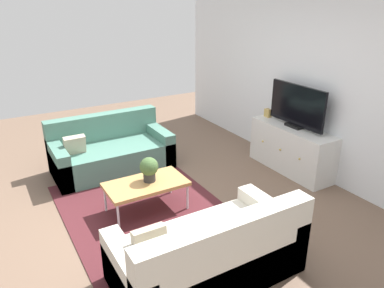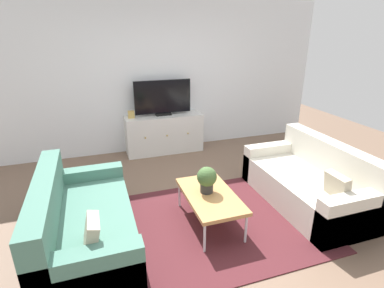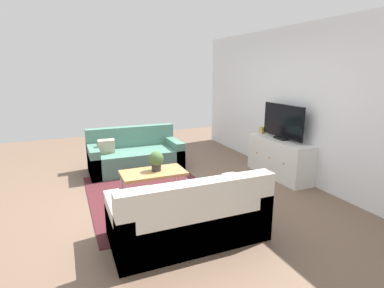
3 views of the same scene
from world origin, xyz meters
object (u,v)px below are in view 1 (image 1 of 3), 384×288
at_px(couch_left_side, 110,152).
at_px(tv_console, 291,149).
at_px(mantel_clock, 268,113).
at_px(couch_right_side, 211,257).
at_px(flat_screen_tv, 297,106).
at_px(potted_plant, 149,168).
at_px(coffee_table, 146,185).

distance_m(couch_left_side, tv_console, 2.80).
distance_m(couch_left_side, mantel_clock, 2.58).
bearing_deg(mantel_clock, couch_right_side, -50.10).
xyz_separation_m(couch_right_side, mantel_clock, (-1.99, 2.37, 0.50)).
relative_size(tv_console, flat_screen_tv, 1.37).
xyz_separation_m(potted_plant, mantel_clock, (-0.53, 2.33, 0.20)).
xyz_separation_m(coffee_table, flat_screen_tv, (0.04, 2.41, 0.66)).
distance_m(couch_left_side, couch_right_side, 2.88).
bearing_deg(couch_right_side, couch_left_side, 180.00).
bearing_deg(couch_left_side, potted_plant, 1.71).
relative_size(couch_right_side, flat_screen_tv, 1.71).
height_order(coffee_table, potted_plant, potted_plant).
distance_m(couch_right_side, tv_console, 2.76).
bearing_deg(coffee_table, potted_plant, 106.39).
height_order(couch_left_side, potted_plant, couch_left_side).
height_order(coffee_table, flat_screen_tv, flat_screen_tv).
bearing_deg(mantel_clock, tv_console, -0.00).
height_order(couch_right_side, potted_plant, couch_right_side).
distance_m(coffee_table, mantel_clock, 2.49).
relative_size(couch_left_side, flat_screen_tv, 1.71).
xyz_separation_m(couch_left_side, mantel_clock, (0.89, 2.37, 0.50)).
distance_m(couch_right_side, coffee_table, 1.45).
bearing_deg(potted_plant, couch_right_side, -1.66).
xyz_separation_m(tv_console, flat_screen_tv, (0.00, 0.02, 0.67)).
xyz_separation_m(tv_console, mantel_clock, (-0.58, 0.00, 0.42)).
xyz_separation_m(couch_right_side, tv_console, (-1.40, 2.37, 0.08)).
height_order(couch_right_side, mantel_clock, mantel_clock).
distance_m(couch_left_side, coffee_table, 1.44).
height_order(couch_left_side, tv_console, couch_left_side).
bearing_deg(flat_screen_tv, mantel_clock, -178.03).
distance_m(flat_screen_tv, mantel_clock, 0.63).
height_order(couch_right_side, tv_console, couch_right_side).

